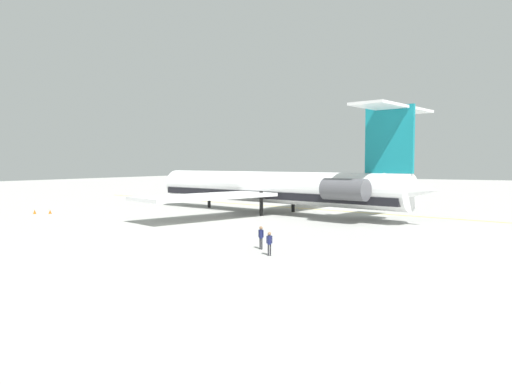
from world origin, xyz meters
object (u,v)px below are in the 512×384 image
(safety_cone_nose, at_px, (35,212))
(main_jetliner, at_px, (278,187))
(ground_crew_near_tail, at_px, (269,241))
(ground_crew_near_nose, at_px, (261,235))
(safety_cone_wingtip, at_px, (50,212))

(safety_cone_nose, bearing_deg, main_jetliner, -151.05)
(ground_crew_near_tail, bearing_deg, safety_cone_nose, -126.40)
(main_jetliner, bearing_deg, safety_cone_nose, 41.90)
(ground_crew_near_nose, xyz_separation_m, safety_cone_nose, (38.56, -9.05, -0.86))
(ground_crew_near_nose, xyz_separation_m, ground_crew_near_tail, (-1.74, 2.00, -0.05))
(safety_cone_nose, bearing_deg, ground_crew_near_tail, 164.67)
(main_jetliner, xyz_separation_m, ground_crew_near_tail, (-12.28, 26.56, -2.44))
(main_jetliner, height_order, safety_cone_nose, main_jetliner)
(ground_crew_near_tail, xyz_separation_m, safety_cone_nose, (40.30, -11.05, -0.81))
(safety_cone_wingtip, bearing_deg, safety_cone_nose, 33.88)
(main_jetliner, height_order, ground_crew_near_tail, main_jetliner)
(ground_crew_near_tail, distance_m, safety_cone_wingtip, 40.54)
(ground_crew_near_tail, xyz_separation_m, safety_cone_wingtip, (38.67, -12.15, -0.81))
(main_jetliner, distance_m, ground_crew_near_nose, 26.83)
(main_jetliner, relative_size, ground_crew_near_tail, 25.61)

